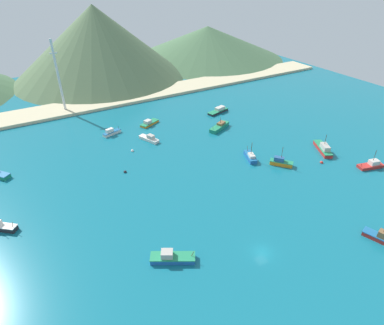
{
  "coord_description": "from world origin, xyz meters",
  "views": [
    {
      "loc": [
        -39.33,
        -36.46,
        54.89
      ],
      "look_at": [
        4.81,
        39.44,
        1.05
      ],
      "focal_mm": 30.49,
      "sensor_mm": 36.0,
      "label": 1
    }
  ],
  "objects_px": {
    "fishing_boat_0": "(218,111)",
    "radio_tower": "(58,77)",
    "fishing_boat_10": "(149,123)",
    "fishing_boat_6": "(149,139)",
    "fishing_boat_12": "(323,148)",
    "buoy_2": "(322,162)",
    "fishing_boat_1": "(250,157)",
    "fishing_boat_3": "(172,257)",
    "buoy_0": "(132,151)",
    "fishing_boat_14": "(371,165)",
    "buoy_1": "(125,172)",
    "fishing_boat_5": "(381,237)",
    "fishing_boat_8": "(281,162)",
    "fishing_boat_7": "(111,132)",
    "fishing_boat_4": "(220,127)"
  },
  "relations": [
    {
      "from": "fishing_boat_0",
      "to": "fishing_boat_14",
      "type": "xyz_separation_m",
      "value": [
        16.63,
        -60.75,
        0.01
      ]
    },
    {
      "from": "fishing_boat_3",
      "to": "fishing_boat_7",
      "type": "height_order",
      "value": "fishing_boat_3"
    },
    {
      "from": "fishing_boat_1",
      "to": "radio_tower",
      "type": "relative_size",
      "value": 0.26
    },
    {
      "from": "fishing_boat_0",
      "to": "radio_tower",
      "type": "relative_size",
      "value": 0.35
    },
    {
      "from": "buoy_0",
      "to": "fishing_boat_7",
      "type": "bearing_deg",
      "value": 97.31
    },
    {
      "from": "fishing_boat_8",
      "to": "buoy_0",
      "type": "relative_size",
      "value": 7.07
    },
    {
      "from": "fishing_boat_6",
      "to": "fishing_boat_12",
      "type": "height_order",
      "value": "fishing_boat_12"
    },
    {
      "from": "fishing_boat_12",
      "to": "buoy_0",
      "type": "xyz_separation_m",
      "value": [
        -56.27,
        32.7,
        -0.92
      ]
    },
    {
      "from": "buoy_0",
      "to": "buoy_1",
      "type": "xyz_separation_m",
      "value": [
        -6.78,
        -11.28,
        -0.0
      ]
    },
    {
      "from": "fishing_boat_1",
      "to": "fishing_boat_12",
      "type": "xyz_separation_m",
      "value": [
        24.72,
        -8.38,
        0.21
      ]
    },
    {
      "from": "fishing_boat_6",
      "to": "fishing_boat_14",
      "type": "distance_m",
      "value": 73.95
    },
    {
      "from": "fishing_boat_14",
      "to": "fishing_boat_0",
      "type": "bearing_deg",
      "value": 105.31
    },
    {
      "from": "fishing_boat_8",
      "to": "fishing_boat_0",
      "type": "bearing_deg",
      "value": 81.27
    },
    {
      "from": "fishing_boat_10",
      "to": "buoy_1",
      "type": "height_order",
      "value": "fishing_boat_10"
    },
    {
      "from": "fishing_boat_1",
      "to": "fishing_boat_12",
      "type": "bearing_deg",
      "value": -18.73
    },
    {
      "from": "fishing_boat_12",
      "to": "radio_tower",
      "type": "relative_size",
      "value": 0.36
    },
    {
      "from": "fishing_boat_7",
      "to": "buoy_1",
      "type": "xyz_separation_m",
      "value": [
        -4.73,
        -27.29,
        -0.75
      ]
    },
    {
      "from": "fishing_boat_8",
      "to": "radio_tower",
      "type": "relative_size",
      "value": 0.23
    },
    {
      "from": "fishing_boat_3",
      "to": "buoy_1",
      "type": "distance_m",
      "value": 38.3
    },
    {
      "from": "buoy_0",
      "to": "fishing_boat_14",
      "type": "bearing_deg",
      "value": -37.77
    },
    {
      "from": "fishing_boat_10",
      "to": "buoy_0",
      "type": "xyz_separation_m",
      "value": [
        -13.74,
        -17.0,
        -0.55
      ]
    },
    {
      "from": "fishing_boat_0",
      "to": "fishing_boat_14",
      "type": "distance_m",
      "value": 62.99
    },
    {
      "from": "fishing_boat_8",
      "to": "fishing_boat_12",
      "type": "xyz_separation_m",
      "value": [
        18.74,
        -0.65,
        0.04
      ]
    },
    {
      "from": "fishing_boat_5",
      "to": "fishing_boat_8",
      "type": "height_order",
      "value": "fishing_boat_8"
    },
    {
      "from": "fishing_boat_0",
      "to": "fishing_boat_10",
      "type": "height_order",
      "value": "fishing_boat_0"
    },
    {
      "from": "fishing_boat_0",
      "to": "buoy_1",
      "type": "height_order",
      "value": "fishing_boat_0"
    },
    {
      "from": "buoy_2",
      "to": "buoy_0",
      "type": "bearing_deg",
      "value": 142.79
    },
    {
      "from": "fishing_boat_0",
      "to": "fishing_boat_12",
      "type": "distance_m",
      "value": 47.55
    },
    {
      "from": "fishing_boat_8",
      "to": "buoy_0",
      "type": "xyz_separation_m",
      "value": [
        -37.53,
        32.05,
        -0.88
      ]
    },
    {
      "from": "fishing_boat_6",
      "to": "fishing_boat_10",
      "type": "bearing_deg",
      "value": 66.62
    },
    {
      "from": "buoy_1",
      "to": "buoy_0",
      "type": "bearing_deg",
      "value": 58.99
    },
    {
      "from": "fishing_boat_4",
      "to": "fishing_boat_6",
      "type": "bearing_deg",
      "value": 170.6
    },
    {
      "from": "buoy_1",
      "to": "fishing_boat_5",
      "type": "bearing_deg",
      "value": -54.3
    },
    {
      "from": "fishing_boat_12",
      "to": "fishing_boat_3",
      "type": "bearing_deg",
      "value": -165.87
    },
    {
      "from": "buoy_0",
      "to": "fishing_boat_3",
      "type": "bearing_deg",
      "value": -101.66
    },
    {
      "from": "buoy_2",
      "to": "fishing_boat_0",
      "type": "bearing_deg",
      "value": 95.92
    },
    {
      "from": "fishing_boat_12",
      "to": "buoy_0",
      "type": "height_order",
      "value": "fishing_boat_12"
    },
    {
      "from": "fishing_boat_12",
      "to": "buoy_1",
      "type": "height_order",
      "value": "fishing_boat_12"
    },
    {
      "from": "fishing_boat_4",
      "to": "fishing_boat_8",
      "type": "xyz_separation_m",
      "value": [
        1.76,
        -31.81,
        0.17
      ]
    },
    {
      "from": "radio_tower",
      "to": "buoy_1",
      "type": "bearing_deg",
      "value": -84.8
    },
    {
      "from": "fishing_boat_10",
      "to": "radio_tower",
      "type": "relative_size",
      "value": 0.29
    },
    {
      "from": "buoy_0",
      "to": "buoy_2",
      "type": "height_order",
      "value": "buoy_2"
    },
    {
      "from": "fishing_boat_10",
      "to": "fishing_boat_12",
      "type": "height_order",
      "value": "fishing_boat_12"
    },
    {
      "from": "fishing_boat_1",
      "to": "fishing_boat_6",
      "type": "bearing_deg",
      "value": 129.15
    },
    {
      "from": "fishing_boat_3",
      "to": "buoy_0",
      "type": "height_order",
      "value": "fishing_boat_3"
    },
    {
      "from": "fishing_boat_14",
      "to": "fishing_boat_5",
      "type": "bearing_deg",
      "value": -141.86
    },
    {
      "from": "fishing_boat_7",
      "to": "fishing_boat_10",
      "type": "distance_m",
      "value": 15.82
    },
    {
      "from": "fishing_boat_12",
      "to": "buoy_2",
      "type": "relative_size",
      "value": 10.71
    },
    {
      "from": "buoy_1",
      "to": "fishing_boat_3",
      "type": "bearing_deg",
      "value": -95.11
    },
    {
      "from": "fishing_boat_0",
      "to": "fishing_boat_4",
      "type": "relative_size",
      "value": 0.98
    }
  ]
}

